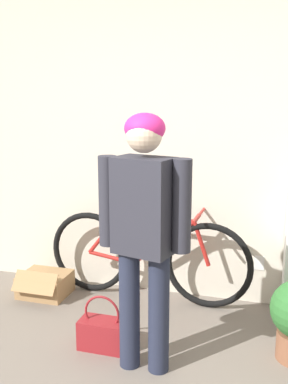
# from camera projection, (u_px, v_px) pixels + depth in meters

# --- Properties ---
(wall_back) EXTENTS (8.00, 0.07, 2.60)m
(wall_back) POSITION_uv_depth(u_px,v_px,m) (196.00, 145.00, 3.66)
(wall_back) COLOR beige
(wall_back) RESTS_ON ground_plane
(person) EXTENTS (0.56, 0.30, 1.60)m
(person) POSITION_uv_depth(u_px,v_px,m) (144.00, 221.00, 2.66)
(person) COLOR #23283D
(person) RESTS_ON ground_plane
(bicycle) EXTENTS (1.75, 0.46, 0.78)m
(bicycle) POSITION_uv_depth(u_px,v_px,m) (147.00, 256.00, 3.75)
(bicycle) COLOR black
(bicycle) RESTS_ON ground_plane
(handbag) EXTENTS (0.31, 0.17, 0.38)m
(handbag) POSITION_uv_depth(u_px,v_px,m) (102.00, 332.00, 3.05)
(handbag) COLOR maroon
(handbag) RESTS_ON ground_plane
(cardboard_box) EXTENTS (0.40, 0.41, 0.25)m
(cardboard_box) POSITION_uv_depth(u_px,v_px,m) (45.00, 284.00, 3.88)
(cardboard_box) COLOR #A87F51
(cardboard_box) RESTS_ON ground_plane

